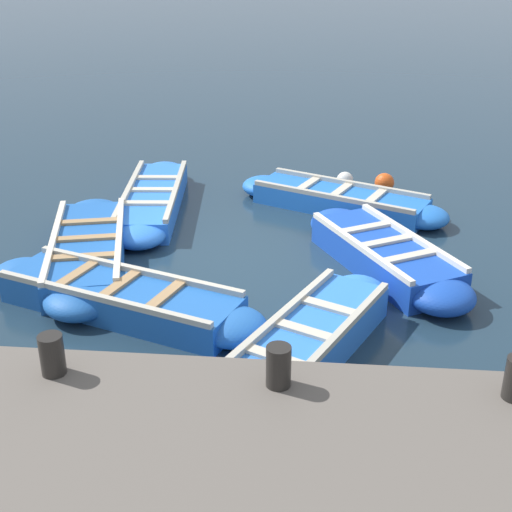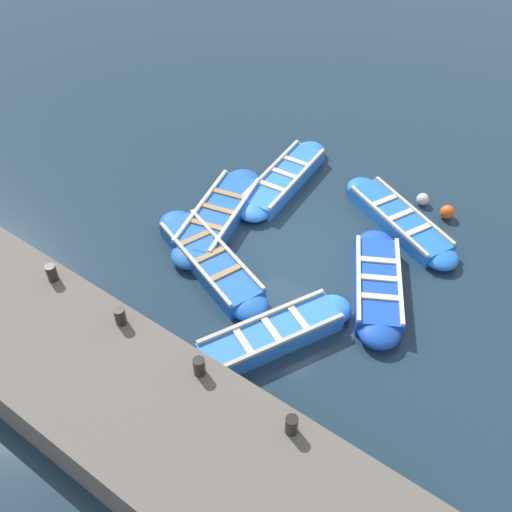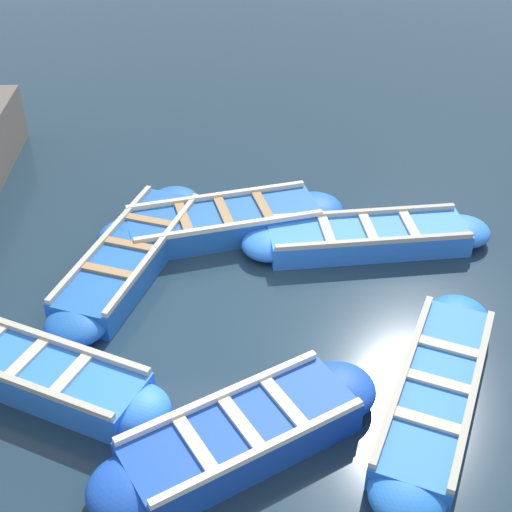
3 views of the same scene
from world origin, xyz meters
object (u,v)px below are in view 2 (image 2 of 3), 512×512
(boat_stern_in, at_px, (377,285))
(boat_mid_row, at_px, (210,261))
(buoy_yellow_far, at_px, (447,212))
(boat_end_of_row, at_px, (218,215))
(boat_far_corner, at_px, (399,220))
(boat_alongside, at_px, (271,336))
(bollard_mid_north, at_px, (199,366))
(bollard_south, at_px, (52,273))
(bollard_mid_south, at_px, (120,316))
(boat_drifting, at_px, (284,179))
(bollard_north, at_px, (292,425))
(buoy_orange_near, at_px, (423,199))

(boat_stern_in, height_order, boat_mid_row, boat_stern_in)
(boat_stern_in, xyz_separation_m, buoy_yellow_far, (3.11, -0.23, -0.03))
(boat_end_of_row, height_order, boat_far_corner, boat_end_of_row)
(boat_alongside, distance_m, bollard_mid_north, 2.11)
(boat_end_of_row, distance_m, boat_mid_row, 1.54)
(boat_end_of_row, bearing_deg, boat_stern_in, -87.37)
(boat_alongside, bearing_deg, boat_mid_row, 68.08)
(bollard_south, bearing_deg, buoy_yellow_far, -34.55)
(bollard_mid_south, relative_size, buoy_yellow_far, 1.02)
(boat_stern_in, distance_m, buoy_yellow_far, 3.12)
(boat_end_of_row, xyz_separation_m, bollard_mid_south, (-4.07, -1.07, 1.00))
(bollard_mid_north, relative_size, bollard_mid_south, 1.00)
(boat_end_of_row, bearing_deg, boat_alongside, -125.87)
(boat_stern_in, bearing_deg, boat_drifting, 62.40)
(boat_end_of_row, relative_size, bollard_north, 11.04)
(boat_far_corner, bearing_deg, bollard_mid_south, 159.06)
(boat_stern_in, distance_m, boat_mid_row, 3.61)
(buoy_yellow_far, bearing_deg, boat_stern_in, 175.86)
(bollard_north, bearing_deg, boat_mid_row, 54.74)
(boat_stern_in, xyz_separation_m, buoy_orange_near, (3.24, 0.46, -0.05))
(boat_mid_row, height_order, bollard_mid_north, bollard_mid_north)
(bollard_mid_south, bearing_deg, bollard_south, 90.00)
(boat_mid_row, relative_size, bollard_mid_south, 11.14)
(boat_stern_in, bearing_deg, boat_mid_row, 114.46)
(boat_far_corner, distance_m, buoy_yellow_far, 1.22)
(boat_stern_in, relative_size, boat_mid_row, 0.85)
(boat_mid_row, xyz_separation_m, bollard_mid_north, (-2.76, -2.08, 1.00))
(boat_drifting, relative_size, bollard_mid_north, 10.71)
(boat_alongside, xyz_separation_m, bollard_mid_south, (-1.85, 1.99, 0.99))
(boat_end_of_row, height_order, boat_drifting, boat_end_of_row)
(bollard_north, bearing_deg, boat_far_corner, 10.44)
(buoy_orange_near, bearing_deg, bollard_north, -171.79)
(boat_stern_in, xyz_separation_m, bollard_mid_south, (-4.25, 3.02, 0.98))
(boat_drifting, height_order, buoy_yellow_far, boat_drifting)
(bollard_north, height_order, buoy_yellow_far, bollard_north)
(boat_end_of_row, height_order, bollard_mid_north, bollard_mid_north)
(boat_end_of_row, bearing_deg, bollard_north, -130.79)
(buoy_orange_near, bearing_deg, boat_mid_row, 149.22)
(boat_drifting, xyz_separation_m, bollard_mid_north, (-6.16, -2.44, 1.01))
(boat_mid_row, bearing_deg, buoy_yellow_far, -37.30)
(boat_drifting, xyz_separation_m, boat_alongside, (-4.30, -2.61, 0.02))
(bollard_mid_south, relative_size, bollard_south, 1.00)
(bollard_north, relative_size, bollard_mid_north, 1.00)
(boat_drifting, bearing_deg, bollard_mid_south, -174.27)
(boat_alongside, xyz_separation_m, bollard_mid_north, (-1.85, 0.17, 0.99))
(boat_alongside, relative_size, buoy_yellow_far, 10.35)
(boat_far_corner, bearing_deg, boat_end_of_row, 123.84)
(bollard_north, distance_m, buoy_yellow_far, 7.45)
(boat_drifting, xyz_separation_m, bollard_north, (-6.16, -4.26, 1.01))
(boat_end_of_row, height_order, bollard_north, bollard_north)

